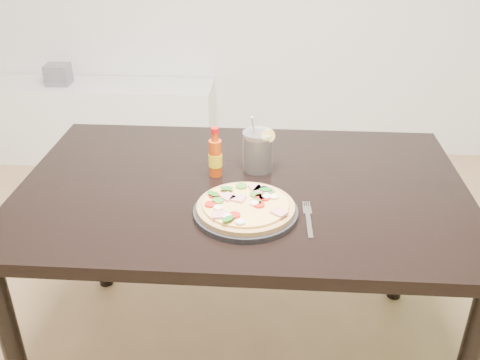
# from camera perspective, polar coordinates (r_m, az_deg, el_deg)

# --- Properties ---
(dining_table) EXTENTS (1.40, 0.90, 0.75)m
(dining_table) POSITION_cam_1_polar(r_m,az_deg,el_deg) (1.72, 0.27, -2.88)
(dining_table) COLOR black
(dining_table) RESTS_ON ground
(plate) EXTENTS (0.30, 0.30, 0.02)m
(plate) POSITION_cam_1_polar(r_m,az_deg,el_deg) (1.52, 0.61, -3.42)
(plate) COLOR black
(plate) RESTS_ON dining_table
(pizza) EXTENTS (0.28, 0.28, 0.03)m
(pizza) POSITION_cam_1_polar(r_m,az_deg,el_deg) (1.51, 0.61, -2.77)
(pizza) COLOR tan
(pizza) RESTS_ON plate
(hot_sauce_bottle) EXTENTS (0.05, 0.05, 0.17)m
(hot_sauce_bottle) POSITION_cam_1_polar(r_m,az_deg,el_deg) (1.71, -2.64, 2.48)
(hot_sauce_bottle) COLOR #C33E0B
(hot_sauce_bottle) RESTS_ON dining_table
(cola_cup) EXTENTS (0.11, 0.10, 0.19)m
(cola_cup) POSITION_cam_1_polar(r_m,az_deg,el_deg) (1.75, 1.92, 3.04)
(cola_cup) COLOR black
(cola_cup) RESTS_ON dining_table
(fork) EXTENTS (0.03, 0.19, 0.00)m
(fork) POSITION_cam_1_polar(r_m,az_deg,el_deg) (1.52, 7.28, -4.03)
(fork) COLOR silver
(fork) RESTS_ON dining_table
(media_console) EXTENTS (1.40, 0.34, 0.50)m
(media_console) POSITION_cam_1_polar(r_m,az_deg,el_deg) (3.58, -14.22, 6.08)
(media_console) COLOR white
(media_console) RESTS_ON ground
(cd_stack) EXTENTS (0.14, 0.12, 0.13)m
(cd_stack) POSITION_cam_1_polar(r_m,az_deg,el_deg) (3.55, -18.83, 10.61)
(cd_stack) COLOR slate
(cd_stack) RESTS_ON media_console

